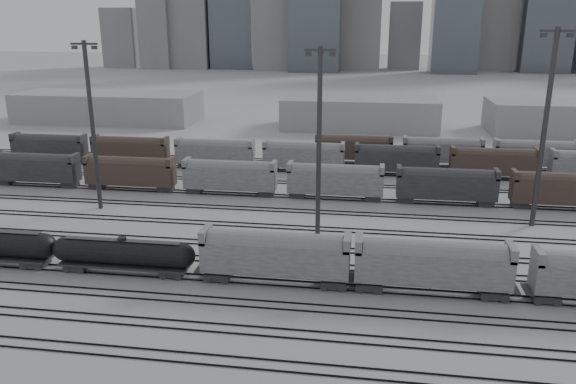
# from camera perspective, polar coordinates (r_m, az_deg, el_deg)

# --- Properties ---
(ground) EXTENTS (900.00, 900.00, 0.00)m
(ground) POSITION_cam_1_polar(r_m,az_deg,el_deg) (60.94, -5.02, -9.37)
(ground) COLOR #B9B9BE
(ground) RESTS_ON ground
(tracks) EXTENTS (220.00, 71.50, 0.16)m
(tracks) POSITION_cam_1_polar(r_m,az_deg,el_deg) (76.63, -1.98, -3.60)
(tracks) COLOR black
(tracks) RESTS_ON ground
(tank_car_b) EXTENTS (16.46, 2.74, 4.07)m
(tank_car_b) POSITION_cam_1_polar(r_m,az_deg,el_deg) (65.04, -16.38, -6.01)
(tank_car_b) COLOR #242427
(tank_car_b) RESTS_ON ground
(hopper_car_a) EXTENTS (15.85, 3.15, 5.67)m
(hopper_car_a) POSITION_cam_1_polar(r_m,az_deg,el_deg) (59.65, -1.32, -6.21)
(hopper_car_a) COLOR #242427
(hopper_car_a) RESTS_ON ground
(hopper_car_b) EXTENTS (15.72, 3.12, 5.62)m
(hopper_car_b) POSITION_cam_1_polar(r_m,az_deg,el_deg) (59.27, 14.46, -6.96)
(hopper_car_b) COLOR #242427
(hopper_car_b) RESTS_ON ground
(light_mast_b) EXTENTS (3.92, 0.63, 24.49)m
(light_mast_b) POSITION_cam_1_polar(r_m,az_deg,el_deg) (86.16, -19.28, 6.67)
(light_mast_b) COLOR #323235
(light_mast_b) RESTS_ON ground
(light_mast_c) EXTENTS (3.87, 0.62, 24.17)m
(light_mast_c) POSITION_cam_1_polar(r_m,az_deg,el_deg) (70.82, 3.17, 5.40)
(light_mast_c) COLOR #323235
(light_mast_c) RESTS_ON ground
(light_mast_d) EXTENTS (4.22, 0.68, 26.37)m
(light_mast_d) POSITION_cam_1_polar(r_m,az_deg,el_deg) (81.17, 24.66, 6.21)
(light_mast_d) COLOR #323235
(light_mast_d) RESTS_ON ground
(bg_string_near) EXTENTS (151.00, 3.00, 5.60)m
(bg_string_near) POSITION_cam_1_polar(r_m,az_deg,el_deg) (88.54, 4.81, 1.04)
(bg_string_near) COLOR gray
(bg_string_near) RESTS_ON ground
(bg_string_mid) EXTENTS (151.00, 3.00, 5.60)m
(bg_string_mid) POSITION_cam_1_polar(r_m,az_deg,el_deg) (103.97, 10.94, 3.18)
(bg_string_mid) COLOR #242427
(bg_string_mid) RESTS_ON ground
(bg_string_far) EXTENTS (66.00, 3.00, 5.60)m
(bg_string_far) POSITION_cam_1_polar(r_m,az_deg,el_deg) (113.84, 19.65, 3.68)
(bg_string_far) COLOR #48352E
(bg_string_far) RESTS_ON ground
(warehouse_left) EXTENTS (50.00, 18.00, 8.00)m
(warehouse_left) POSITION_cam_1_polar(r_m,az_deg,el_deg) (166.78, -17.78, 8.21)
(warehouse_left) COLOR #A0A0A2
(warehouse_left) RESTS_ON ground
(warehouse_mid) EXTENTS (40.00, 18.00, 8.00)m
(warehouse_mid) POSITION_cam_1_polar(r_m,az_deg,el_deg) (149.83, 7.29, 7.97)
(warehouse_mid) COLOR #A0A0A2
(warehouse_mid) RESTS_ON ground
(warehouse_right) EXTENTS (35.00, 18.00, 8.00)m
(warehouse_right) POSITION_cam_1_polar(r_m,az_deg,el_deg) (156.89, 25.98, 6.81)
(warehouse_right) COLOR #A0A0A2
(warehouse_right) RESTS_ON ground
(skyline) EXTENTS (316.00, 22.40, 95.00)m
(skyline) POSITION_cam_1_polar(r_m,az_deg,el_deg) (333.13, 8.58, 18.07)
(skyline) COLOR gray
(skyline) RESTS_ON ground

